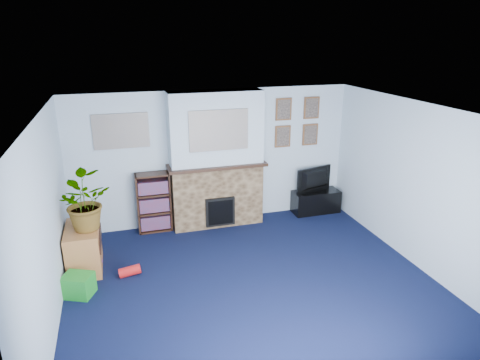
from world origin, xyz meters
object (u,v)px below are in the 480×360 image
object	(u,v)px
bookshelf	(154,203)
sideboard	(84,246)
television	(317,180)
tv_stand	(316,201)

from	to	relation	value
bookshelf	sideboard	xyz separation A→B (m)	(-1.12, -1.01, -0.15)
television	bookshelf	world-z (taller)	bookshelf
tv_stand	bookshelf	world-z (taller)	bookshelf
sideboard	television	bearing A→B (deg)	12.79
tv_stand	sideboard	xyz separation A→B (m)	(-4.19, -0.93, 0.12)
tv_stand	television	xyz separation A→B (m)	(-0.00, 0.02, 0.43)
television	sideboard	size ratio (longest dim) A/B	0.94
bookshelf	sideboard	bearing A→B (deg)	-138.13
tv_stand	bookshelf	xyz separation A→B (m)	(-3.07, 0.08, 0.28)
television	bookshelf	size ratio (longest dim) A/B	0.75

